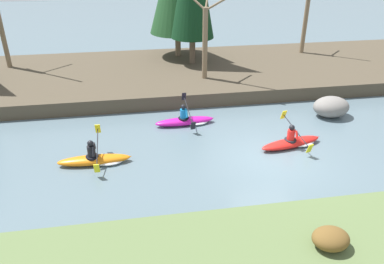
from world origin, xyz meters
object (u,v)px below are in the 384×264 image
(kayaker_lead, at_px, (293,142))
(kayaker_trailing, at_px, (97,159))
(kayaker_middle, at_px, (187,120))
(boulder_midstream, at_px, (331,107))

(kayaker_lead, xyz_separation_m, kayaker_trailing, (-7.84, -0.05, 0.00))
(kayaker_middle, xyz_separation_m, boulder_midstream, (6.90, -0.23, 0.29))
(kayaker_middle, xyz_separation_m, kayaker_trailing, (-3.87, -2.77, 0.00))
(kayaker_lead, relative_size, boulder_midstream, 1.63)
(kayaker_middle, relative_size, boulder_midstream, 1.62)
(boulder_midstream, bearing_deg, kayaker_trailing, -166.74)
(kayaker_lead, distance_m, kayaker_middle, 4.82)
(kayaker_lead, distance_m, boulder_midstream, 3.85)
(kayaker_lead, bearing_deg, boulder_midstream, 28.46)
(kayaker_trailing, bearing_deg, kayaker_middle, 35.67)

